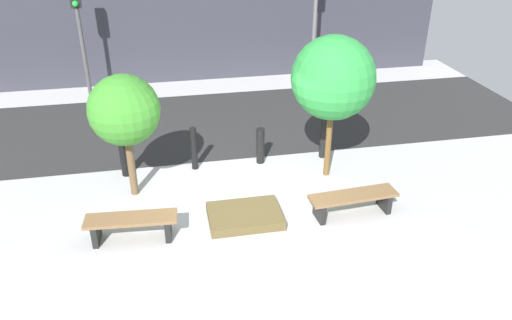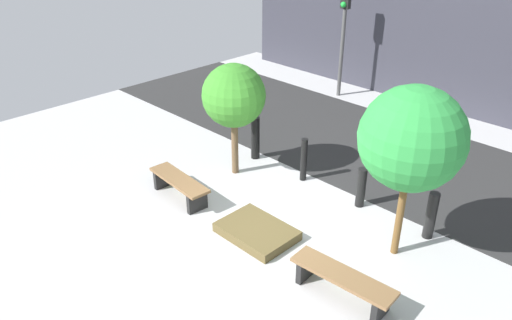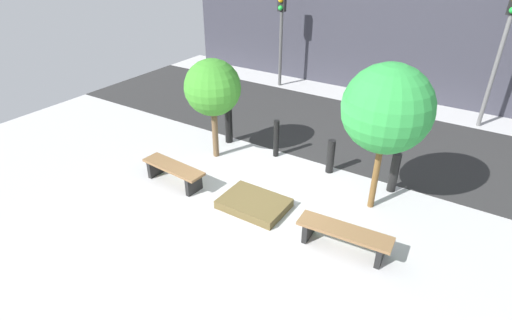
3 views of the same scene
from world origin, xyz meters
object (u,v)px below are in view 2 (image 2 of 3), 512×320
(bench_left, at_px, (179,184))
(bench_right, at_px, (342,281))
(tree_behind_left_bench, at_px, (234,96))
(bollard_center, at_px, (361,187))
(traffic_light_west, at_px, (344,19))
(bollard_left, at_px, (304,160))
(tree_behind_right_bench, at_px, (412,139))
(planter_bed, at_px, (257,231))
(bollard_right, at_px, (431,215))
(bollard_far_left, at_px, (255,138))

(bench_left, relative_size, bench_right, 0.94)
(tree_behind_left_bench, height_order, bollard_center, tree_behind_left_bench)
(bench_right, xyz_separation_m, tree_behind_left_bench, (-4.19, 1.60, 1.55))
(bench_left, relative_size, tree_behind_left_bench, 0.64)
(traffic_light_west, bearing_deg, bench_left, -79.24)
(bollard_left, bearing_deg, bench_left, -118.64)
(tree_behind_right_bench, bearing_deg, bench_left, -159.16)
(bench_right, distance_m, bollard_center, 2.79)
(planter_bed, xyz_separation_m, bollard_right, (2.29, 2.24, 0.38))
(planter_bed, xyz_separation_m, bollard_far_left, (-2.29, 2.24, 0.44))
(tree_behind_left_bench, xyz_separation_m, bollard_left, (1.33, 0.85, -1.36))
(planter_bed, bearing_deg, bollard_left, 108.79)
(tree_behind_left_bench, height_order, traffic_light_west, traffic_light_west)
(bench_left, distance_m, planter_bed, 2.12)
(tree_behind_left_bench, bearing_deg, bench_right, -20.84)
(bench_left, xyz_separation_m, bollard_right, (4.39, 2.44, 0.14))
(tree_behind_right_bench, xyz_separation_m, bollard_left, (-2.86, 0.85, -1.74))
(bollard_left, relative_size, bollard_center, 1.18)
(bench_right, bearing_deg, tree_behind_left_bench, 155.13)
(bench_left, relative_size, bollard_left, 1.64)
(tree_behind_left_bench, xyz_separation_m, bollard_right, (4.39, 0.85, -1.39))
(bench_right, bearing_deg, tree_behind_right_bench, 85.97)
(bollard_left, distance_m, bollard_center, 1.53)
(tree_behind_left_bench, xyz_separation_m, bollard_far_left, (-0.19, 0.85, -1.34))
(planter_bed, distance_m, tree_behind_left_bench, 3.08)
(bench_right, distance_m, tree_behind_right_bench, 2.50)
(bollard_center, bearing_deg, bench_left, -139.50)
(bollard_left, height_order, bollard_center, bollard_left)
(planter_bed, height_order, tree_behind_right_bench, tree_behind_right_bench)
(tree_behind_left_bench, relative_size, bollard_left, 2.55)
(bench_right, bearing_deg, bench_left, 175.97)
(bollard_far_left, bearing_deg, bench_right, -29.12)
(bollard_right, bearing_deg, tree_behind_left_bench, -169.08)
(bollard_right, bearing_deg, bollard_center, 180.00)
(bench_right, distance_m, tree_behind_left_bench, 4.75)
(bench_left, distance_m, bollard_far_left, 2.46)
(planter_bed, distance_m, tree_behind_right_bench, 3.32)
(bench_right, height_order, bollard_far_left, bollard_far_left)
(bollard_center, bearing_deg, traffic_light_west, 130.53)
(bollard_right, bearing_deg, bollard_left, 180.00)
(planter_bed, relative_size, traffic_light_west, 0.40)
(bench_left, xyz_separation_m, bollard_center, (2.86, 2.44, 0.10))
(traffic_light_west, bearing_deg, tree_behind_right_bench, -46.19)
(planter_bed, xyz_separation_m, tree_behind_left_bench, (-2.10, 1.40, 1.78))
(bench_right, relative_size, planter_bed, 1.26)
(tree_behind_right_bench, relative_size, traffic_light_west, 0.89)
(planter_bed, distance_m, bollard_left, 2.40)
(bollard_far_left, xyz_separation_m, bollard_left, (1.53, 0.00, -0.02))
(bench_right, height_order, traffic_light_west, traffic_light_west)
(tree_behind_left_bench, relative_size, traffic_light_west, 0.74)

